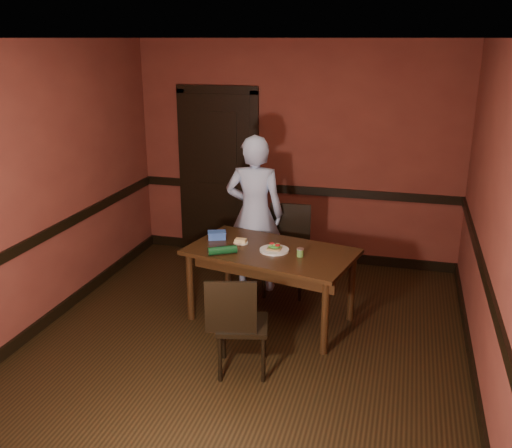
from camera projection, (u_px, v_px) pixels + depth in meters
The scene contains 22 objects.
floor at pixel (246, 342), 5.31m from camera, with size 4.00×4.50×0.01m, color black.
ceiling at pixel (244, 38), 4.47m from camera, with size 4.00×4.50×0.01m, color beige.
wall_back at pixel (296, 154), 6.96m from camera, with size 4.00×0.02×2.70m, color maroon.
wall_front at pixel (120, 324), 2.83m from camera, with size 4.00×0.02×2.70m, color maroon.
wall_left at pixel (42, 188), 5.39m from camera, with size 0.02×4.50×2.70m, color maroon.
wall_right at pixel (494, 222), 4.40m from camera, with size 0.02×4.50×2.70m, color maroon.
dado_back at pixel (295, 190), 7.08m from camera, with size 4.00×0.03×0.10m, color black.
dado_left at pixel (49, 233), 5.52m from camera, with size 0.03×4.50×0.10m, color black.
dado_right at pixel (485, 275), 4.54m from camera, with size 0.03×4.50×0.10m, color black.
baseboard_back at pixel (294, 253), 7.34m from camera, with size 4.00×0.03×0.12m, color black.
baseboard_left at pixel (59, 311), 5.78m from camera, with size 0.03×4.50×0.12m, color black.
baseboard_right at pixel (472, 367), 4.80m from camera, with size 0.03×4.50×0.12m, color black.
door at pixel (218, 171), 7.25m from camera, with size 1.05×0.07×2.20m.
dining_table at pixel (271, 285), 5.64m from camera, with size 1.59×0.89×0.74m, color black.
chair_far at pixel (285, 251), 6.22m from camera, with size 0.45×0.45×0.97m, color black, non-canonical shape.
chair_near at pixel (243, 323), 4.74m from camera, with size 0.42×0.42×0.89m, color black, non-canonical shape.
person at pixel (255, 214), 6.23m from camera, with size 0.63×0.42×1.74m, color #A3B8DB.
sandwich_plate at pixel (274, 249), 5.49m from camera, with size 0.28×0.28×0.07m.
sauce_jar at pixel (300, 252), 5.35m from camera, with size 0.07×0.07×0.08m.
cheese_saucer at pixel (241, 242), 5.70m from camera, with size 0.15×0.15×0.05m.
food_tub at pixel (217, 235), 5.82m from camera, with size 0.22×0.18×0.08m.
wrapped_veg at pixel (222, 250), 5.41m from camera, with size 0.08×0.08×0.28m, color #0E3A18.
Camera 1 is at (1.31, -4.52, 2.70)m, focal length 40.00 mm.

